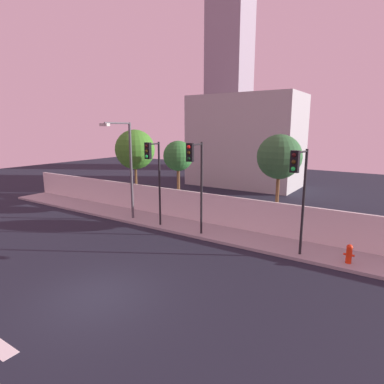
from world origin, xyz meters
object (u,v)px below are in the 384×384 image
at_px(roadside_tree_leftmost, 135,150).
at_px(traffic_light_left, 153,166).
at_px(fire_hydrant, 349,253).
at_px(traffic_light_center, 299,181).
at_px(traffic_light_right, 196,169).
at_px(roadside_tree_midright, 279,157).
at_px(street_lamp_curbside, 127,162).
at_px(roadside_tree_midleft, 178,156).

bearing_deg(roadside_tree_leftmost, traffic_light_left, -37.39).
bearing_deg(fire_hydrant, traffic_light_center, -159.64).
height_order(traffic_light_left, traffic_light_center, traffic_light_left).
distance_m(traffic_light_right, roadside_tree_midright, 4.99).
relative_size(street_lamp_curbside, roadside_tree_leftmost, 1.05).
bearing_deg(traffic_light_left, traffic_light_center, -0.85).
height_order(traffic_light_left, fire_hydrant, traffic_light_left).
bearing_deg(street_lamp_curbside, traffic_light_left, -9.40).
distance_m(traffic_light_center, roadside_tree_midleft, 9.95).
bearing_deg(traffic_light_center, roadside_tree_leftmost, 163.31).
distance_m(traffic_light_center, traffic_light_right, 5.18).
relative_size(traffic_light_right, roadside_tree_midleft, 1.00).
bearing_deg(roadside_tree_midleft, fire_hydrant, -15.63).
height_order(traffic_light_right, street_lamp_curbside, street_lamp_curbside).
xyz_separation_m(traffic_light_left, roadside_tree_midleft, (-1.03, 3.80, 0.22)).
bearing_deg(fire_hydrant, roadside_tree_leftmost, 168.30).
height_order(roadside_tree_leftmost, roadside_tree_midright, roadside_tree_leftmost).
xyz_separation_m(traffic_light_right, roadside_tree_midleft, (-3.96, 3.96, 0.16)).
bearing_deg(roadside_tree_midright, street_lamp_curbside, -157.88).
bearing_deg(traffic_light_center, fire_hydrant, 20.36).
relative_size(roadside_tree_leftmost, roadside_tree_midright, 1.04).
xyz_separation_m(traffic_light_left, roadside_tree_leftmost, (-4.97, 3.80, 0.53)).
relative_size(traffic_light_center, roadside_tree_midleft, 0.96).
bearing_deg(fire_hydrant, roadside_tree_midright, 143.76).
bearing_deg(roadside_tree_midright, traffic_light_right, -127.02).
relative_size(traffic_light_right, roadside_tree_leftmost, 0.87).
xyz_separation_m(traffic_light_center, traffic_light_right, (-5.18, -0.04, 0.12)).
distance_m(traffic_light_right, fire_hydrant, 7.98).
xyz_separation_m(traffic_light_center, fire_hydrant, (2.10, 0.78, -3.05)).
height_order(street_lamp_curbside, fire_hydrant, street_lamp_curbside).
bearing_deg(traffic_light_right, street_lamp_curbside, 173.97).
distance_m(fire_hydrant, roadside_tree_leftmost, 15.92).
bearing_deg(traffic_light_right, traffic_light_left, 176.81).
distance_m(roadside_tree_leftmost, roadside_tree_midleft, 3.95).
distance_m(street_lamp_curbside, roadside_tree_midright, 9.03).
xyz_separation_m(traffic_light_left, traffic_light_right, (2.93, -0.16, 0.06)).
bearing_deg(roadside_tree_midright, roadside_tree_leftmost, -180.00).
bearing_deg(street_lamp_curbside, roadside_tree_leftmost, 126.68).
xyz_separation_m(fire_hydrant, roadside_tree_leftmost, (-15.18, 3.14, 3.63)).
bearing_deg(roadside_tree_midright, traffic_light_left, -147.27).
height_order(traffic_light_center, fire_hydrant, traffic_light_center).
relative_size(traffic_light_right, street_lamp_curbside, 0.83).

